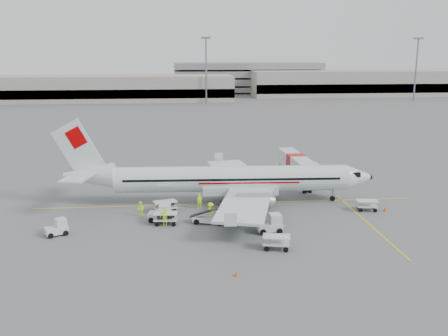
# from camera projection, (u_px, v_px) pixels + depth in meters

# --- Properties ---
(ground) EXTENTS (360.00, 360.00, 0.00)m
(ground) POSITION_uv_depth(u_px,v_px,m) (226.00, 203.00, 58.36)
(ground) COLOR #56595B
(stripe_lead) EXTENTS (44.00, 0.20, 0.01)m
(stripe_lead) POSITION_uv_depth(u_px,v_px,m) (226.00, 203.00, 58.36)
(stripe_lead) COLOR yellow
(stripe_lead) RESTS_ON ground
(stripe_cross) EXTENTS (0.20, 20.00, 0.01)m
(stripe_cross) POSITION_uv_depth(u_px,v_px,m) (367.00, 222.00, 51.91)
(stripe_cross) COLOR yellow
(stripe_cross) RESTS_ON ground
(terminal_west) EXTENTS (110.00, 22.00, 9.00)m
(terminal_west) POSITION_uv_depth(u_px,v_px,m) (80.00, 88.00, 179.63)
(terminal_west) COLOR gray
(terminal_west) RESTS_ON ground
(terminal_east) EXTENTS (90.00, 26.00, 10.00)m
(terminal_east) POSITION_uv_depth(u_px,v_px,m) (360.00, 83.00, 204.33)
(terminal_east) COLOR gray
(terminal_east) RESTS_ON ground
(parking_garage) EXTENTS (62.00, 24.00, 14.00)m
(parking_garage) POSITION_uv_depth(u_px,v_px,m) (247.00, 77.00, 214.22)
(parking_garage) COLOR slate
(parking_garage) RESTS_ON ground
(treeline) EXTENTS (300.00, 3.00, 6.00)m
(treeline) POSITION_uv_depth(u_px,v_px,m) (188.00, 84.00, 227.33)
(treeline) COLOR black
(treeline) RESTS_ON ground
(mast_center) EXTENTS (3.20, 1.20, 22.00)m
(mast_center) POSITION_uv_depth(u_px,v_px,m) (206.00, 71.00, 170.72)
(mast_center) COLOR slate
(mast_center) RESTS_ON ground
(mast_east) EXTENTS (3.20, 1.20, 22.00)m
(mast_east) POSITION_uv_depth(u_px,v_px,m) (416.00, 70.00, 177.72)
(mast_east) COLOR slate
(mast_east) RESTS_ON ground
(aircraft) EXTENTS (36.92, 29.58, 9.83)m
(aircraft) POSITION_uv_depth(u_px,v_px,m) (232.00, 162.00, 57.63)
(aircraft) COLOR silver
(aircraft) RESTS_ON ground
(jet_bridge) EXTENTS (3.47, 14.78, 3.85)m
(jet_bridge) POSITION_uv_depth(u_px,v_px,m) (296.00, 169.00, 67.36)
(jet_bridge) COLOR silver
(jet_bridge) RESTS_ON ground
(belt_loader) EXTENTS (4.64, 2.65, 2.37)m
(belt_loader) POSITION_uv_depth(u_px,v_px,m) (209.00, 212.00, 51.40)
(belt_loader) COLOR silver
(belt_loader) RESTS_ON ground
(tug_fore) EXTENTS (2.49, 1.53, 1.86)m
(tug_fore) POSITION_uv_depth(u_px,v_px,m) (270.00, 223.00, 48.79)
(tug_fore) COLOR silver
(tug_fore) RESTS_ON ground
(tug_mid) EXTENTS (2.55, 1.75, 1.81)m
(tug_mid) POSITION_uv_depth(u_px,v_px,m) (160.00, 213.00, 52.05)
(tug_mid) COLOR silver
(tug_mid) RESTS_ON ground
(tug_aft) EXTENTS (2.39, 2.00, 1.60)m
(tug_aft) POSITION_uv_depth(u_px,v_px,m) (56.00, 227.00, 48.06)
(tug_aft) COLOR silver
(tug_aft) RESTS_ON ground
(cart_loaded_a) EXTENTS (2.53, 1.61, 1.26)m
(cart_loaded_a) POSITION_uv_depth(u_px,v_px,m) (166.00, 219.00, 51.13)
(cart_loaded_a) COLOR silver
(cart_loaded_a) RESTS_ON ground
(cart_loaded_b) EXTENTS (2.82, 2.15, 1.30)m
(cart_loaded_b) POSITION_uv_depth(u_px,v_px,m) (165.00, 207.00, 54.93)
(cart_loaded_b) COLOR silver
(cart_loaded_b) RESTS_ON ground
(cart_empty_a) EXTENTS (2.68, 1.92, 1.27)m
(cart_empty_a) POSITION_uv_depth(u_px,v_px,m) (276.00, 243.00, 44.68)
(cart_empty_a) COLOR silver
(cart_empty_a) RESTS_ON ground
(cart_empty_b) EXTENTS (2.45, 1.66, 1.19)m
(cart_empty_b) POSITION_uv_depth(u_px,v_px,m) (367.00, 205.00, 55.62)
(cart_empty_b) COLOR silver
(cart_empty_b) RESTS_ON ground
(cone_nose) EXTENTS (0.35, 0.35, 0.58)m
(cone_nose) POSITION_uv_depth(u_px,v_px,m) (385.00, 209.00, 55.45)
(cone_nose) COLOR #E15113
(cone_nose) RESTS_ON ground
(cone_port) EXTENTS (0.41, 0.41, 0.67)m
(cone_port) POSITION_uv_depth(u_px,v_px,m) (189.00, 183.00, 66.34)
(cone_port) COLOR #E15113
(cone_port) RESTS_ON ground
(cone_stbd) EXTENTS (0.34, 0.34, 0.56)m
(cone_stbd) POSITION_uv_depth(u_px,v_px,m) (237.00, 273.00, 39.39)
(cone_stbd) COLOR #E15113
(cone_stbd) RESTS_ON ground
(crew_a) EXTENTS (0.71, 0.56, 1.73)m
(crew_a) POSITION_uv_depth(u_px,v_px,m) (200.00, 201.00, 56.42)
(crew_a) COLOR #B1EF1B
(crew_a) RESTS_ON ground
(crew_b) EXTENTS (1.01, 1.00, 1.65)m
(crew_b) POSITION_uv_depth(u_px,v_px,m) (141.00, 209.00, 53.60)
(crew_b) COLOR #B1EF1B
(crew_b) RESTS_ON ground
(crew_c) EXTENTS (1.12, 1.34, 1.81)m
(crew_c) POSITION_uv_depth(u_px,v_px,m) (211.00, 211.00, 52.76)
(crew_c) COLOR #B1EF1B
(crew_c) RESTS_ON ground
(crew_d) EXTENTS (1.14, 0.63, 1.83)m
(crew_d) POSITION_uv_depth(u_px,v_px,m) (165.00, 217.00, 50.75)
(crew_d) COLOR #B1EF1B
(crew_d) RESTS_ON ground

